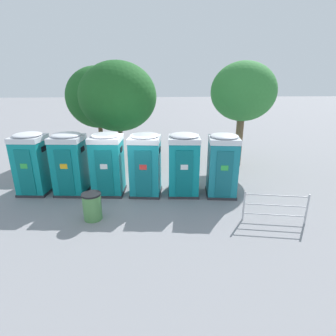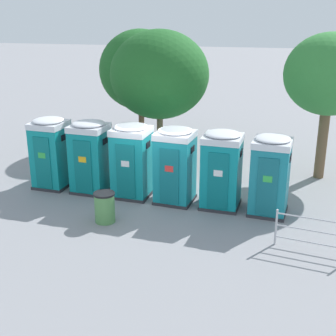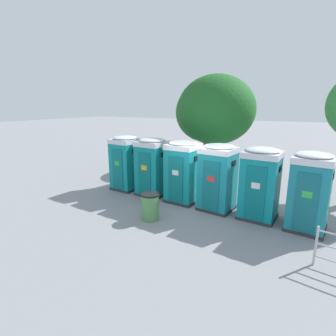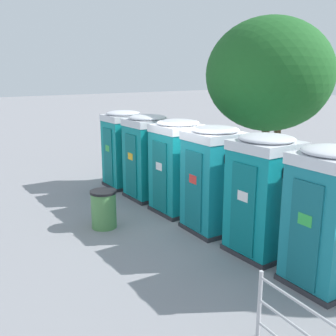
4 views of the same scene
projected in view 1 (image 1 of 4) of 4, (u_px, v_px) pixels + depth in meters
The scene contains 12 objects.
ground_plane at pixel (128, 193), 10.99m from camera, with size 120.00×120.00×0.00m, color gray.
portapotty_0 at pixel (32, 163), 10.63m from camera, with size 1.27×1.30×2.54m.
portapotty_1 at pixel (70, 163), 10.60m from camera, with size 1.33×1.31×2.54m.
portapotty_2 at pixel (108, 164), 10.58m from camera, with size 1.33×1.30×2.54m.
portapotty_3 at pixel (145, 164), 10.50m from camera, with size 1.36×1.34×2.54m.
portapotty_4 at pixel (184, 164), 10.51m from camera, with size 1.33×1.29×2.54m.
portapotty_5 at pixel (222, 165), 10.42m from camera, with size 1.31×1.34×2.54m.
street_tree_0 at pixel (118, 97), 13.14m from camera, with size 3.87×3.87×5.40m.
street_tree_1 at pixel (243, 92), 13.19m from camera, with size 3.25×3.25×5.38m.
street_tree_2 at pixel (98, 98), 15.73m from camera, with size 3.72×3.72×5.26m.
trash_can at pixel (92, 206), 8.79m from camera, with size 0.65×0.65×0.94m.
event_barrier at pixel (275, 206), 8.59m from camera, with size 2.02×0.43×1.05m.
Camera 1 is at (1.01, -10.15, 4.54)m, focal length 28.00 mm.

